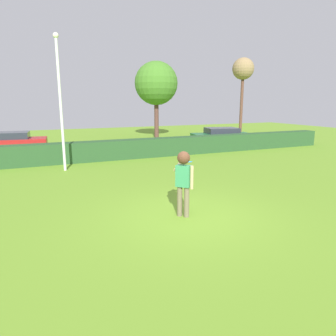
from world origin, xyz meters
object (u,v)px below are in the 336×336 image
at_px(willow_tree, 243,71).
at_px(oak_tree, 156,84).
at_px(parked_car_red, 10,141).
at_px(person, 184,175).
at_px(parked_car_green, 222,136).
at_px(frisbee, 188,162).
at_px(lamppost, 60,97).

bearing_deg(willow_tree, oak_tree, 169.63).
bearing_deg(oak_tree, parked_car_red, -160.66).
bearing_deg(person, parked_car_red, 108.74).
distance_m(parked_car_red, parked_car_green, 13.90).
height_order(parked_car_green, willow_tree, willow_tree).
bearing_deg(parked_car_green, parked_car_red, 169.29).
bearing_deg(person, willow_tree, 49.11).
relative_size(frisbee, lamppost, 0.04).
relative_size(person, parked_car_green, 0.40).
height_order(willow_tree, oak_tree, willow_tree).
xyz_separation_m(frisbee, oak_tree, (6.13, 17.51, 3.19)).
relative_size(person, willow_tree, 0.26).
relative_size(lamppost, willow_tree, 0.85).
xyz_separation_m(lamppost, oak_tree, (8.81, 10.68, 1.31)).
distance_m(parked_car_green, oak_tree, 7.97).
xyz_separation_m(parked_car_green, oak_tree, (-2.36, 6.55, 3.88)).
height_order(person, parked_car_green, person).
xyz_separation_m(person, frisbee, (0.39, 0.52, 0.24)).
distance_m(person, parked_car_red, 14.86).
distance_m(frisbee, lamppost, 7.58).
bearing_deg(frisbee, oak_tree, 70.70).
height_order(parked_car_red, willow_tree, willow_tree).
height_order(person, oak_tree, oak_tree).
bearing_deg(parked_car_green, lamppost, -159.71).
xyz_separation_m(frisbee, willow_tree, (13.98, 16.08, 4.43)).
xyz_separation_m(lamppost, parked_car_green, (11.17, 4.13, -2.57)).
relative_size(parked_car_red, oak_tree, 0.68).
bearing_deg(parked_car_red, willow_tree, 7.52).
distance_m(frisbee, parked_car_green, 13.89).
xyz_separation_m(person, parked_car_red, (-4.77, 14.06, -0.46)).
bearing_deg(parked_car_green, frisbee, -127.75).
xyz_separation_m(parked_car_red, oak_tree, (11.29, 3.96, 3.88)).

